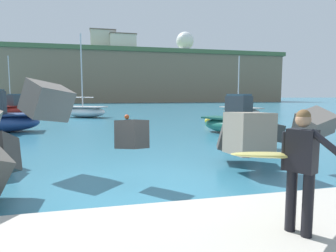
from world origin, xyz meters
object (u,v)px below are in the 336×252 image
(station_building_west, at_px, (103,41))
(boat_mid_right, at_px, (14,108))
(surfer_with_board, at_px, (293,161))
(boat_far_left, at_px, (9,107))
(radar_dome, at_px, (185,45))
(mooring_buoy_inner, at_px, (127,117))
(boat_near_centre, at_px, (86,111))
(boat_near_left, at_px, (235,122))
(boat_near_right, at_px, (240,111))
(mooring_buoy_middle, at_px, (208,121))
(station_building_central, at_px, (123,44))

(station_building_west, bearing_deg, boat_mid_right, -100.14)
(surfer_with_board, relative_size, boat_far_left, 0.27)
(radar_dome, bearing_deg, mooring_buoy_inner, -109.97)
(boat_near_centre, relative_size, radar_dome, 0.83)
(boat_near_left, relative_size, station_building_west, 0.55)
(boat_near_left, bearing_deg, boat_far_left, 123.55)
(boat_near_right, relative_size, boat_mid_right, 1.26)
(mooring_buoy_inner, relative_size, station_building_west, 0.06)
(boat_near_right, distance_m, boat_mid_right, 25.05)
(mooring_buoy_inner, bearing_deg, boat_near_right, 13.05)
(boat_far_left, relative_size, mooring_buoy_middle, 17.30)
(boat_mid_right, height_order, station_building_central, station_building_central)
(mooring_buoy_inner, height_order, mooring_buoy_middle, same)
(radar_dome, bearing_deg, boat_near_right, -101.93)
(boat_near_right, relative_size, radar_dome, 0.66)
(boat_far_left, relative_size, station_building_central, 0.92)
(radar_dome, distance_m, station_building_central, 26.59)
(boat_near_right, distance_m, mooring_buoy_middle, 10.96)
(mooring_buoy_inner, relative_size, radar_dome, 0.04)
(surfer_with_board, distance_m, mooring_buoy_inner, 23.03)
(surfer_with_board, relative_size, mooring_buoy_middle, 4.62)
(boat_mid_right, xyz_separation_m, station_building_west, (10.80, 60.35, 18.12))
(surfer_with_board, xyz_separation_m, station_building_west, (-1.12, 92.13, 17.57))
(boat_far_left, relative_size, mooring_buoy_inner, 17.30)
(station_building_west, bearing_deg, boat_near_centre, -92.52)
(surfer_with_board, height_order, radar_dome, radar_dome)
(station_building_west, bearing_deg, mooring_buoy_middle, -84.99)
(boat_near_right, bearing_deg, surfer_with_board, -115.61)
(boat_near_left, xyz_separation_m, boat_near_right, (7.69, 14.41, -0.21))
(mooring_buoy_inner, distance_m, mooring_buoy_middle, 7.89)
(boat_near_left, bearing_deg, surfer_with_board, -112.35)
(boat_near_centre, distance_m, mooring_buoy_inner, 4.98)
(boat_near_centre, bearing_deg, boat_far_left, 126.11)
(boat_near_centre, bearing_deg, station_building_west, 87.48)
(boat_near_left, relative_size, boat_mid_right, 0.84)
(boat_near_left, height_order, boat_far_left, boat_far_left)
(mooring_buoy_inner, xyz_separation_m, radar_dome, (28.89, 79.50, 20.45))
(mooring_buoy_inner, relative_size, station_building_central, 0.05)
(boat_far_left, bearing_deg, boat_near_right, -29.20)
(mooring_buoy_middle, bearing_deg, surfer_with_board, -107.17)
(mooring_buoy_inner, distance_m, station_building_west, 71.60)
(boat_mid_right, height_order, boat_far_left, boat_far_left)
(boat_near_right, distance_m, mooring_buoy_inner, 13.05)
(station_building_west, xyz_separation_m, station_building_central, (5.96, -1.27, -0.68))
(surfer_with_board, distance_m, boat_near_right, 28.79)
(boat_near_centre, relative_size, boat_far_left, 1.06)
(station_building_central, bearing_deg, boat_near_right, -83.32)
(boat_near_centre, bearing_deg, mooring_buoy_middle, -42.74)
(boat_far_left, bearing_deg, boat_near_centre, -53.89)
(surfer_with_board, distance_m, mooring_buoy_middle, 18.39)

